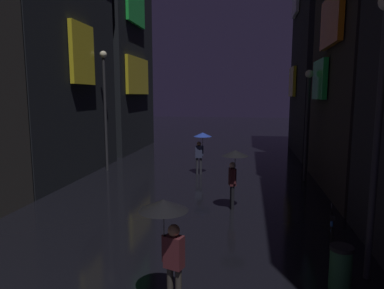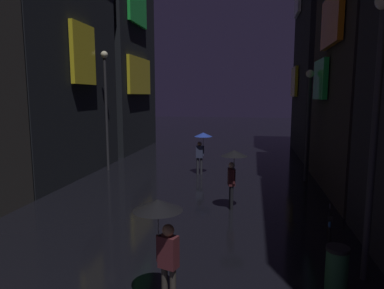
{
  "view_description": "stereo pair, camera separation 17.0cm",
  "coord_description": "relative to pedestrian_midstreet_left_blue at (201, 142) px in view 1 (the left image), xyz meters",
  "views": [
    {
      "loc": [
        2.38,
        -2.33,
        3.96
      ],
      "look_at": [
        0.0,
        11.94,
        1.87
      ],
      "focal_mm": 32.0,
      "sensor_mm": 36.0,
      "label": 1
    },
    {
      "loc": [
        2.55,
        -2.3,
        3.96
      ],
      "look_at": [
        0.0,
        11.94,
        1.87
      ],
      "focal_mm": 32.0,
      "sensor_mm": 36.0,
      "label": 2
    }
  ],
  "objects": [
    {
      "name": "streetlamp_right_far",
      "position": [
        4.94,
        -0.5,
        1.55
      ],
      "size": [
        0.36,
        0.36,
        5.09
      ],
      "color": "#2D2D33",
      "rests_on": "ground"
    },
    {
      "name": "streetlamp_left_far",
      "position": [
        -5.06,
        0.07,
        2.14
      ],
      "size": [
        0.36,
        0.36,
        6.19
      ],
      "color": "#2D2D33",
      "rests_on": "ground"
    },
    {
      "name": "trash_bin",
      "position": [
        4.24,
        -9.8,
        -1.2
      ],
      "size": [
        0.46,
        0.46,
        0.93
      ],
      "color": "#265933",
      "rests_on": "ground"
    },
    {
      "name": "bicycle_parked_at_storefront",
      "position": [
        4.53,
        -7.63,
        -1.28
      ],
      "size": [
        0.42,
        1.8,
        0.96
      ],
      "color": "black",
      "rests_on": "ground"
    },
    {
      "name": "pedestrian_foreground_left_black",
      "position": [
        0.91,
        -11.05,
        0.0
      ],
      "size": [
        0.9,
        0.9,
        2.12
      ],
      "color": "#38332D",
      "rests_on": "ground"
    },
    {
      "name": "pedestrian_midstreet_left_blue",
      "position": [
        0.0,
        0.0,
        0.0
      ],
      "size": [
        0.9,
        0.9,
        2.12
      ],
      "color": "#2D2D38",
      "rests_on": "ground"
    },
    {
      "name": "streetlamp_right_near",
      "position": [
        4.94,
        -9.24,
        2.02
      ],
      "size": [
        0.36,
        0.36,
        5.95
      ],
      "color": "#2D2D33",
      "rests_on": "ground"
    },
    {
      "name": "building_right_far",
      "position": [
        7.43,
        7.33,
        5.55
      ],
      "size": [
        4.25,
        7.5,
        14.43
      ],
      "color": "#232328",
      "rests_on": "ground"
    },
    {
      "name": "pedestrian_foreground_right_black",
      "position": [
        1.86,
        -5.21,
        0.0
      ],
      "size": [
        0.9,
        0.9,
        2.12
      ],
      "color": "black",
      "rests_on": "ground"
    },
    {
      "name": "building_right_mid",
      "position": [
        7.41,
        -1.85,
        5.17
      ],
      "size": [
        4.25,
        7.17,
        13.64
      ],
      "color": "#2D2826",
      "rests_on": "ground"
    }
  ]
}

